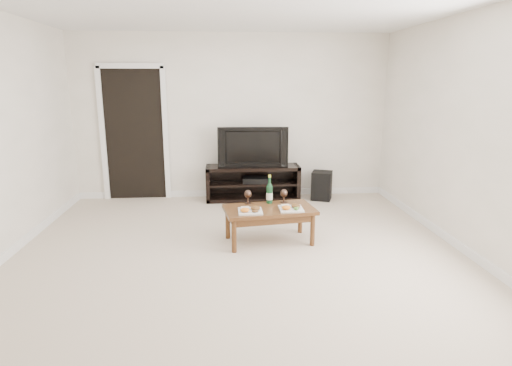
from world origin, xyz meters
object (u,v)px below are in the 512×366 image
object	(u,v)px
subwoofer	(322,186)
coffee_table	(269,225)
media_console	(253,183)
television	(253,146)

from	to	relation	value
subwoofer	coffee_table	xyz separation A→B (m)	(-1.04, -1.80, -0.02)
media_console	coffee_table	distance (m)	1.89
media_console	subwoofer	world-z (taller)	media_console
television	subwoofer	bearing A→B (deg)	-2.64
media_console	subwoofer	xyz separation A→B (m)	(1.10, -0.09, -0.05)
television	coffee_table	distance (m)	2.00
media_console	television	world-z (taller)	television
subwoofer	coffee_table	world-z (taller)	subwoofer
subwoofer	television	bearing A→B (deg)	-164.64
television	coffee_table	size ratio (longest dim) A/B	1.05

